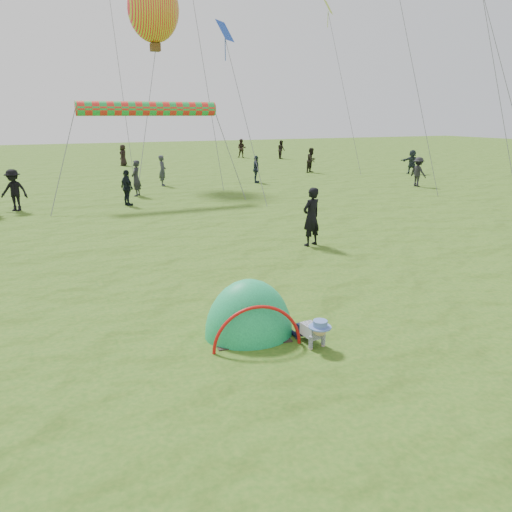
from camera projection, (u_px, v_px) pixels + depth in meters
name	position (u px, v px, depth m)	size (l,w,h in m)	color
ground	(358.00, 340.00, 9.11)	(140.00, 140.00, 0.00)	#2B5717
crawling_toddler	(313.00, 330.00, 8.84)	(0.50, 0.72, 0.55)	black
popup_tent	(249.00, 334.00, 9.34)	(1.65, 1.36, 2.14)	#18844B
standing_adult	(311.00, 217.00, 15.44)	(0.67, 0.44, 1.83)	black
crowd_person_0	(162.00, 171.00, 28.61)	(0.63, 0.42, 1.73)	#2C2E37
crowd_person_1	(281.00, 150.00, 46.27)	(0.82, 0.64, 1.68)	black
crowd_person_2	(127.00, 188.00, 22.33)	(0.94, 0.39, 1.61)	black
crowd_person_3	(418.00, 172.00, 28.34)	(1.07, 0.61, 1.65)	black
crowd_person_5	(412.00, 162.00, 34.49)	(1.52, 0.49, 1.64)	#252E37
crowd_person_6	(136.00, 178.00, 24.96)	(0.65, 0.43, 1.78)	#222128
crowd_person_7	(242.00, 148.00, 47.48)	(0.85, 0.66, 1.74)	black
crowd_person_9	(14.00, 190.00, 21.07)	(1.14, 0.66, 1.77)	black
crowd_person_10	(123.00, 155.00, 39.90)	(0.82, 0.53, 1.67)	black
crowd_person_13	(311.00, 160.00, 35.20)	(0.84, 0.65, 1.72)	black
crowd_person_14	(256.00, 169.00, 29.85)	(0.95, 0.39, 1.61)	#1E2834
balloon_kite	(153.00, 13.00, 28.21)	(2.89, 2.89, 4.05)	#ACDB18
rainbow_tube_kite	(148.00, 109.00, 22.58)	(0.64, 0.64, 6.28)	red
diamond_kite_4	(225.00, 31.00, 24.53)	(1.11, 1.11, 0.00)	#193DB3
diamond_kite_8	(328.00, 7.00, 35.07)	(1.06, 1.06, 0.00)	#B5D82E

